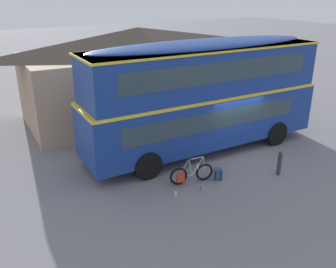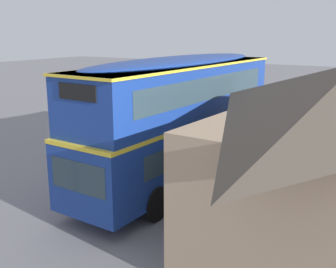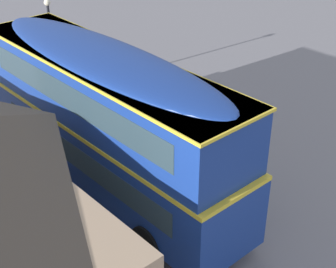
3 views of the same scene
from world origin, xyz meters
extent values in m
plane|color=slate|center=(0.00, 0.00, 0.00)|extent=(120.00, 120.00, 0.00)
cylinder|color=black|center=(2.47, 1.97, 0.55)|extent=(1.11, 0.33, 1.10)
cylinder|color=black|center=(2.37, -0.41, 0.55)|extent=(1.11, 0.33, 1.10)
cylinder|color=black|center=(-4.05, 2.26, 0.55)|extent=(1.11, 0.33, 1.10)
cylinder|color=black|center=(-4.16, -0.12, 0.55)|extent=(1.11, 0.33, 1.10)
cube|color=navy|center=(-0.84, 0.92, 1.52)|extent=(10.64, 2.96, 2.10)
cube|color=yellow|center=(-0.84, 0.92, 2.60)|extent=(10.66, 2.98, 0.12)
cube|color=navy|center=(-0.84, 0.92, 3.58)|extent=(10.32, 2.90, 1.90)
ellipsoid|color=navy|center=(-0.84, 0.92, 4.61)|extent=(10.10, 2.84, 0.36)
cube|color=#2D424C|center=(4.40, 0.69, 1.77)|extent=(0.15, 2.05, 0.90)
cube|color=black|center=(4.26, 0.70, 4.10)|extent=(0.12, 1.38, 0.44)
cube|color=#2D424C|center=(-1.10, -0.31, 1.82)|extent=(8.21, 0.40, 0.76)
cube|color=#2D424C|center=(-0.90, -0.29, 3.73)|extent=(8.63, 0.42, 0.80)
cube|color=#2D424C|center=(-0.99, 2.17, 1.82)|extent=(8.21, 0.40, 0.76)
cube|color=#2D424C|center=(-0.79, 2.14, 3.73)|extent=(8.63, 0.42, 0.80)
cube|color=yellow|center=(-0.84, 0.92, 4.49)|extent=(10.43, 2.98, 0.08)
torus|color=black|center=(-2.44, -1.34, 0.34)|extent=(0.68, 0.23, 0.68)
torus|color=black|center=(-3.43, -1.11, 0.34)|extent=(0.68, 0.23, 0.68)
cylinder|color=#B2B2B7|center=(-2.44, -1.34, 0.34)|extent=(0.07, 0.11, 0.05)
cylinder|color=#B2B2B7|center=(-3.43, -1.11, 0.34)|extent=(0.07, 0.11, 0.05)
cylinder|color=#B7B7BC|center=(-2.70, -1.28, 0.63)|extent=(0.46, 0.14, 0.72)
cylinder|color=#B7B7BC|center=(-2.77, -1.26, 0.96)|extent=(0.57, 0.17, 0.06)
cylinder|color=#B7B7BC|center=(-2.98, -1.21, 0.62)|extent=(0.18, 0.08, 0.68)
cylinder|color=#B7B7BC|center=(-3.17, -1.17, 0.31)|extent=(0.53, 0.15, 0.09)
cylinder|color=#B7B7BC|center=(-3.24, -1.15, 0.65)|extent=(0.41, 0.12, 0.62)
cylinder|color=#B7B7BC|center=(-2.47, -1.34, 0.66)|extent=(0.10, 0.05, 0.64)
cylinder|color=black|center=(-2.50, -1.33, 1.03)|extent=(0.13, 0.45, 0.03)
ellipsoid|color=black|center=(-3.07, -1.19, 0.98)|extent=(0.28, 0.16, 0.06)
cube|color=red|center=(-3.45, -1.27, 0.36)|extent=(0.30, 0.20, 0.32)
cylinder|color=silver|center=(-2.70, -1.28, 0.63)|extent=(0.07, 0.07, 0.18)
cube|color=#2D4C7A|center=(-1.98, -1.59, 0.23)|extent=(0.39, 0.36, 0.47)
ellipsoid|color=#2D4C7A|center=(-1.98, -1.59, 0.47)|extent=(0.37, 0.35, 0.10)
cube|color=navy|center=(-1.92, -1.49, 0.16)|extent=(0.21, 0.17, 0.16)
cylinder|color=black|center=(-2.13, -1.63, 0.23)|extent=(0.05, 0.05, 0.37)
cylinder|color=black|center=(-1.98, -1.74, 0.23)|extent=(0.05, 0.05, 0.37)
cylinder|color=silver|center=(-3.94, -1.70, 0.10)|extent=(0.07, 0.07, 0.20)
cylinder|color=black|center=(-3.94, -1.70, 0.22)|extent=(0.04, 0.04, 0.03)
cylinder|color=#338CBF|center=(-3.07, -1.98, 0.10)|extent=(0.08, 0.08, 0.19)
cylinder|color=black|center=(-3.07, -1.98, 0.20)|extent=(0.05, 0.05, 0.03)
cube|color=#3D2319|center=(-0.97, 4.17, 1.05)|extent=(1.10, 0.09, 2.10)
cube|color=#2D424C|center=(-3.97, 4.32, 1.97)|extent=(1.10, 0.09, 0.90)
cube|color=#2D424C|center=(2.04, 4.02, 1.97)|extent=(1.10, 0.09, 0.90)
cylinder|color=#333338|center=(0.27, -2.51, 0.42)|extent=(0.16, 0.16, 0.85)
sphere|color=#333338|center=(0.27, -2.51, 0.89)|extent=(0.16, 0.16, 0.16)
camera|label=1|loc=(-9.87, -10.74, 6.67)|focal=38.54mm
camera|label=2|loc=(12.17, 8.37, 5.66)|focal=43.83mm
camera|label=3|loc=(-11.78, 9.10, 9.90)|focal=54.05mm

